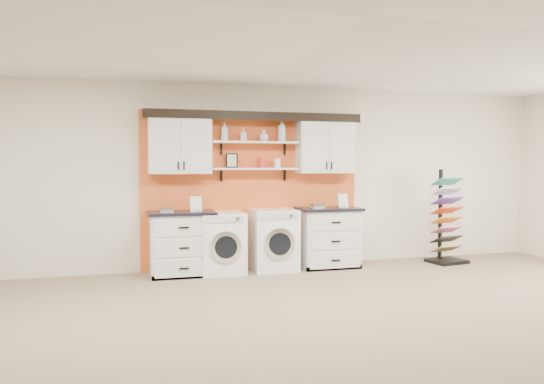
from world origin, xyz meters
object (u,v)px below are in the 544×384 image
object	(u,v)px
base_cabinet_left	(182,243)
base_cabinet_right	(328,237)
dryer	(273,240)
washer	(222,243)
sample_rack	(446,232)

from	to	relation	value
base_cabinet_left	base_cabinet_right	bearing A→B (deg)	-0.00
base_cabinet_left	dryer	bearing A→B (deg)	-0.14
washer	dryer	world-z (taller)	dryer
washer	base_cabinet_right	bearing A→B (deg)	0.12
base_cabinet_right	washer	world-z (taller)	base_cabinet_right
dryer	sample_rack	xyz separation A→B (m)	(2.87, -0.19, 0.04)
washer	base_cabinet_left	bearing A→B (deg)	179.67
base_cabinet_left	base_cabinet_right	world-z (taller)	base_cabinet_right
base_cabinet_left	washer	bearing A→B (deg)	-0.33
base_cabinet_left	base_cabinet_right	distance (m)	2.26
base_cabinet_right	dryer	size ratio (longest dim) A/B	1.03
base_cabinet_right	sample_rack	world-z (taller)	sample_rack
base_cabinet_left	dryer	xyz separation A→B (m)	(1.37, -0.00, -0.00)
washer	dryer	size ratio (longest dim) A/B	0.97
base_cabinet_left	washer	distance (m)	0.58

